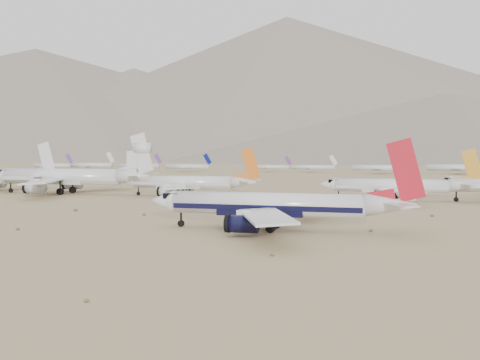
{
  "coord_description": "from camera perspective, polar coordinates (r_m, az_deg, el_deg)",
  "views": [
    {
      "loc": [
        26.96,
        -105.89,
        15.66
      ],
      "look_at": [
        -16.5,
        53.63,
        7.0
      ],
      "focal_mm": 40.0,
      "sensor_mm": 36.0,
      "label": 1
    }
  ],
  "objects": [
    {
      "name": "mountain_range",
      "position": [
        1763.11,
        16.76,
        8.56
      ],
      "size": [
        7354.0,
        3024.0,
        470.0
      ],
      "color": "slate",
      "rests_on": "ground"
    },
    {
      "name": "main_airliner",
      "position": [
        106.78,
        4.04,
        -2.71
      ],
      "size": [
        52.07,
        50.86,
        18.38
      ],
      "color": "silver",
      "rests_on": "ground"
    },
    {
      "name": "row2_white_trijet",
      "position": [
        208.72,
        -17.66,
        0.37
      ],
      "size": [
        64.21,
        62.76,
        22.75
      ],
      "color": "silver",
      "rests_on": "ground"
    },
    {
      "name": "desert_scrub",
      "position": [
        91.86,
        -3.29,
        -6.64
      ],
      "size": [
        261.14,
        126.43,
        0.66
      ],
      "color": "brown",
      "rests_on": "ground"
    },
    {
      "name": "row2_orange_tail",
      "position": [
        188.78,
        -5.58,
        -0.3
      ],
      "size": [
        48.56,
        47.5,
        17.32
      ],
      "color": "silver",
      "rests_on": "ground"
    },
    {
      "name": "distant_storage_row",
      "position": [
        406.94,
        13.01,
        1.33
      ],
      "size": [
        552.53,
        60.43,
        15.81
      ],
      "color": "silver",
      "rests_on": "ground"
    },
    {
      "name": "ground",
      "position": [
        110.39,
        0.95,
        -5.16
      ],
      "size": [
        7000.0,
        7000.0,
        0.0
      ],
      "primitive_type": "plane",
      "color": "olive",
      "rests_on": "ground"
    },
    {
      "name": "row2_gold_tail",
      "position": [
        178.32,
        16.44,
        -0.65
      ],
      "size": [
        47.27,
        46.23,
        16.83
      ],
      "color": "silver",
      "rests_on": "ground"
    }
  ]
}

